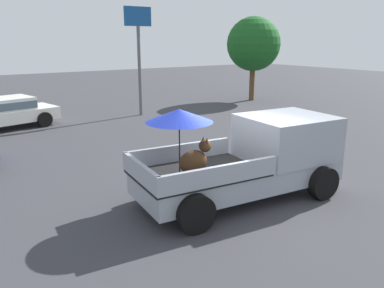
{
  "coord_description": "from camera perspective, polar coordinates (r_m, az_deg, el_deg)",
  "views": [
    {
      "loc": [
        -5.85,
        -6.5,
        3.72
      ],
      "look_at": [
        -0.39,
        1.44,
        1.1
      ],
      "focal_mm": 36.01,
      "sensor_mm": 36.0,
      "label": 1
    }
  ],
  "objects": [
    {
      "name": "ground_plane",
      "position": [
        9.5,
        6.94,
        -7.96
      ],
      "size": [
        80.0,
        80.0,
        0.0
      ],
      "primitive_type": "plane",
      "color": "#38383D"
    },
    {
      "name": "pickup_truck_main",
      "position": [
        9.39,
        9.03,
        -1.89
      ],
      "size": [
        5.21,
        2.66,
        2.3
      ],
      "rotation": [
        0.0,
        0.0,
        -0.1
      ],
      "color": "black",
      "rests_on": "ground"
    },
    {
      "name": "parked_sedan_near",
      "position": [
        18.36,
        -25.99,
        4.33
      ],
      "size": [
        4.57,
        2.64,
        1.33
      ],
      "rotation": [
        0.0,
        0.0,
        3.35
      ],
      "color": "black",
      "rests_on": "ground"
    },
    {
      "name": "motel_sign",
      "position": [
        19.57,
        -7.93,
        14.97
      ],
      "size": [
        1.4,
        0.16,
        5.25
      ],
      "color": "#59595B",
      "rests_on": "ground"
    },
    {
      "name": "tree_by_lot",
      "position": [
        24.67,
        9.09,
        14.39
      ],
      "size": [
        3.28,
        3.28,
        5.11
      ],
      "color": "brown",
      "rests_on": "ground"
    }
  ]
}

